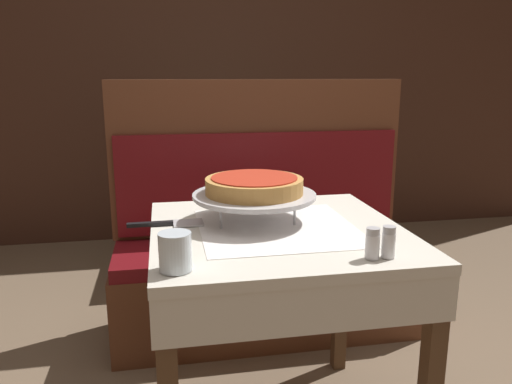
{
  "coord_description": "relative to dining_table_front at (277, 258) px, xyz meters",
  "views": [
    {
      "loc": [
        -0.34,
        -1.43,
        1.2
      ],
      "look_at": [
        -0.06,
        0.05,
        0.84
      ],
      "focal_mm": 35.0,
      "sensor_mm": 36.0,
      "label": 1
    }
  ],
  "objects": [
    {
      "name": "water_glass_near",
      "position": [
        -0.32,
        -0.29,
        0.15
      ],
      "size": [
        0.08,
        0.08,
        0.09
      ],
      "color": "silver",
      "rests_on": "dining_table_front"
    },
    {
      "name": "pepper_shaker",
      "position": [
        0.22,
        -0.3,
        0.14
      ],
      "size": [
        0.03,
        0.03,
        0.08
      ],
      "color": "silver",
      "rests_on": "dining_table_front"
    },
    {
      "name": "booth_bench",
      "position": [
        0.11,
        0.74,
        -0.29
      ],
      "size": [
        1.39,
        0.44,
        1.18
      ],
      "color": "brown",
      "rests_on": "ground_plane"
    },
    {
      "name": "salt_shaker",
      "position": [
        0.18,
        -0.3,
        0.14
      ],
      "size": [
        0.04,
        0.04,
        0.08
      ],
      "color": "silver",
      "rests_on": "dining_table_front"
    },
    {
      "name": "dining_table_rear",
      "position": [
        0.07,
        1.68,
        -0.0
      ],
      "size": [
        0.74,
        0.74,
        0.75
      ],
      "color": "#1E6B33",
      "rests_on": "ground_plane"
    },
    {
      "name": "back_wall_panel",
      "position": [
        0.0,
        2.26,
        0.56
      ],
      "size": [
        6.0,
        0.04,
        2.4
      ],
      "primitive_type": "cube",
      "color": "#3D2319",
      "rests_on": "ground_plane"
    },
    {
      "name": "condiment_caddy",
      "position": [
        0.06,
        1.61,
        0.14
      ],
      "size": [
        0.12,
        0.12,
        0.15
      ],
      "color": "black",
      "rests_on": "dining_table_rear"
    },
    {
      "name": "deep_dish_pizza",
      "position": [
        -0.06,
        0.08,
        0.22
      ],
      "size": [
        0.31,
        0.31,
        0.05
      ],
      "color": "#C68E47",
      "rests_on": "pizza_pan_stand"
    },
    {
      "name": "pizza_server",
      "position": [
        -0.33,
        0.09,
        0.11
      ],
      "size": [
        0.24,
        0.08,
        0.01
      ],
      "color": "#BCBCC1",
      "rests_on": "dining_table_front"
    },
    {
      "name": "pizza_pan_stand",
      "position": [
        -0.06,
        0.08,
        0.18
      ],
      "size": [
        0.39,
        0.39,
        0.09
      ],
      "color": "#ADADB2",
      "rests_on": "dining_table_front"
    },
    {
      "name": "dining_table_front",
      "position": [
        0.0,
        0.0,
        0.0
      ],
      "size": [
        0.77,
        0.77,
        0.74
      ],
      "color": "beige",
      "rests_on": "ground_plane"
    }
  ]
}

